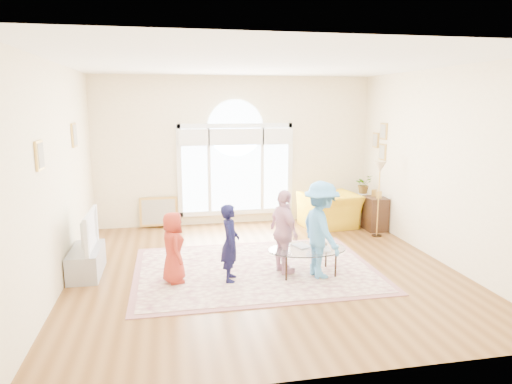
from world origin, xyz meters
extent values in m
plane|color=brown|center=(0.00, 0.00, 0.00)|extent=(6.00, 6.00, 0.00)
plane|color=#FBEDC1|center=(0.00, 3.00, 1.60)|extent=(6.00, 0.00, 6.00)
plane|color=#FBEDC1|center=(0.00, -3.00, 1.60)|extent=(6.00, 0.00, 6.00)
plane|color=#FBEDC1|center=(-3.00, 0.00, 1.60)|extent=(0.00, 6.00, 6.00)
plane|color=#FBEDC1|center=(3.00, 0.00, 1.60)|extent=(0.00, 6.00, 6.00)
plane|color=white|center=(0.00, 0.00, 3.20)|extent=(6.00, 6.00, 0.00)
cube|color=white|center=(0.00, 2.96, 0.25)|extent=(2.50, 0.08, 0.10)
cube|color=white|center=(0.00, 2.96, 2.15)|extent=(2.50, 0.08, 0.10)
cube|color=white|center=(-1.22, 2.96, 1.20)|extent=(0.10, 0.08, 2.00)
cube|color=white|center=(1.22, 2.96, 1.20)|extent=(0.10, 0.08, 2.00)
cube|color=#C6E2FF|center=(-0.90, 2.96, 1.20)|extent=(0.55, 0.02, 1.80)
cube|color=#C6E2FF|center=(0.90, 2.96, 1.20)|extent=(0.55, 0.02, 1.80)
cube|color=#C6E2FF|center=(0.00, 2.96, 1.20)|extent=(1.10, 0.02, 1.80)
cylinder|color=#C6E2FF|center=(0.00, 2.96, 2.10)|extent=(1.20, 0.02, 1.20)
cube|color=white|center=(-0.59, 2.95, 1.20)|extent=(0.07, 0.04, 1.80)
cube|color=white|center=(0.59, 2.95, 1.20)|extent=(0.07, 0.04, 1.80)
cube|color=white|center=(-0.90, 2.88, 1.92)|extent=(0.65, 0.12, 0.35)
cube|color=white|center=(0.00, 2.88, 1.92)|extent=(1.20, 0.12, 0.35)
cube|color=white|center=(0.90, 2.88, 1.92)|extent=(0.65, 0.12, 0.35)
cube|color=tan|center=(-2.98, 1.30, 2.10)|extent=(0.03, 0.34, 0.40)
cube|color=#ADA38E|center=(-2.96, 1.30, 2.10)|extent=(0.01, 0.28, 0.34)
cube|color=tan|center=(-2.98, -0.90, 2.00)|extent=(0.03, 0.30, 0.36)
cube|color=#ADA38E|center=(-2.96, -0.90, 2.00)|extent=(0.01, 0.24, 0.30)
cube|color=tan|center=(2.98, 2.05, 2.05)|extent=(0.03, 0.28, 0.34)
cube|color=#ADA38E|center=(2.96, 2.05, 2.05)|extent=(0.01, 0.22, 0.28)
cube|color=tan|center=(2.98, 2.05, 1.62)|extent=(0.03, 0.28, 0.34)
cube|color=#ADA38E|center=(2.96, 2.05, 1.62)|extent=(0.01, 0.22, 0.28)
cube|color=tan|center=(2.98, 2.40, 1.84)|extent=(0.03, 0.26, 0.32)
cube|color=#ADA38E|center=(2.96, 2.40, 1.84)|extent=(0.01, 0.20, 0.26)
cube|color=beige|center=(-0.14, 0.00, 0.01)|extent=(3.60, 2.60, 0.02)
cube|color=#976060|center=(-0.14, 0.00, 0.01)|extent=(3.80, 2.80, 0.01)
cube|color=#93959B|center=(-2.75, 0.30, 0.21)|extent=(0.45, 1.00, 0.42)
imported|color=black|center=(-2.75, 0.30, 0.71)|extent=(0.13, 1.01, 0.58)
cube|color=#456DC3|center=(-2.66, 0.30, 0.71)|extent=(0.02, 0.83, 0.47)
ellipsoid|color=silver|center=(0.61, -0.35, 0.41)|extent=(1.22, 0.79, 0.02)
cylinder|color=black|center=(1.00, -0.13, 0.20)|extent=(0.03, 0.03, 0.40)
cylinder|color=black|center=(0.23, -0.13, 0.20)|extent=(0.03, 0.03, 0.40)
cylinder|color=black|center=(1.00, -0.57, 0.20)|extent=(0.03, 0.03, 0.40)
cylinder|color=black|center=(0.22, -0.57, 0.20)|extent=(0.03, 0.03, 0.40)
imported|color=#B2A58C|center=(0.45, -0.29, 0.43)|extent=(0.30, 0.35, 0.03)
imported|color=#B2A58C|center=(0.72, -0.44, 0.43)|extent=(0.26, 0.32, 0.02)
cylinder|color=#B8280D|center=(0.89, -0.24, 0.48)|extent=(0.07, 0.07, 0.12)
imported|color=yellow|center=(1.90, 2.20, 0.37)|extent=(1.26, 1.14, 0.74)
cube|color=black|center=(2.78, 1.83, 0.35)|extent=(0.40, 0.50, 0.70)
cylinder|color=black|center=(2.62, 1.40, 0.01)|extent=(0.20, 0.20, 0.02)
cylinder|color=gold|center=(2.62, 1.40, 0.68)|extent=(0.02, 0.02, 1.35)
cone|color=#CCB284|center=(2.62, 1.40, 1.40)|extent=(0.26, 0.26, 0.22)
cylinder|color=white|center=(2.70, 2.30, 0.35)|extent=(0.20, 0.20, 0.70)
imported|color=#33722D|center=(2.70, 2.30, 0.90)|extent=(0.44, 0.42, 0.40)
cube|color=tan|center=(-1.68, 2.90, 0.00)|extent=(0.80, 0.14, 0.62)
imported|color=#A62D1E|center=(-1.42, -0.30, 0.55)|extent=(0.41, 0.56, 1.06)
imported|color=#101137|center=(-0.59, -0.39, 0.60)|extent=(0.35, 0.47, 1.16)
imported|color=#EAAAC0|center=(0.27, -0.24, 0.68)|extent=(0.50, 0.82, 1.31)
imported|color=#4D98DB|center=(0.77, -0.50, 0.75)|extent=(0.67, 1.02, 1.47)
camera|label=1|loc=(-1.45, -6.81, 2.62)|focal=32.00mm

